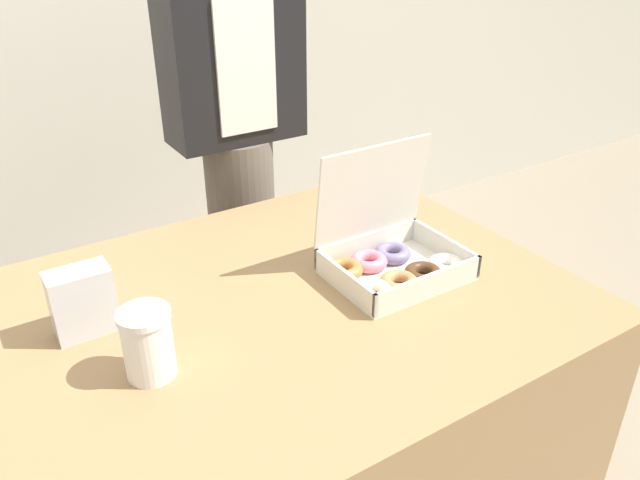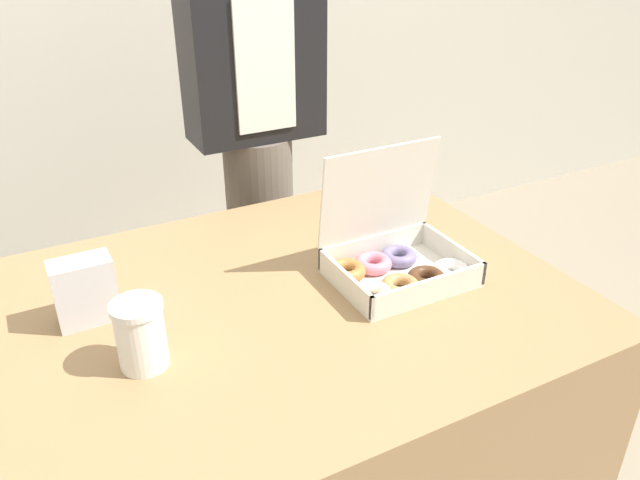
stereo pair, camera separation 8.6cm
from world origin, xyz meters
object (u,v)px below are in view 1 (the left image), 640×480
person_customer (235,112)px  coffee_cup (148,343)px  donut_box (391,258)px  napkin_holder (82,302)px

person_customer → coffee_cup: bearing=-125.4°
donut_box → napkin_holder: 0.61m
coffee_cup → person_customer: 0.90m
napkin_holder → person_customer: size_ratio=0.08×
donut_box → napkin_holder: size_ratio=2.37×
donut_box → person_customer: (-0.02, 0.69, 0.15)m
coffee_cup → napkin_holder: size_ratio=0.96×
napkin_holder → donut_box: bearing=-13.3°
donut_box → coffee_cup: 0.54m
napkin_holder → person_customer: 0.80m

